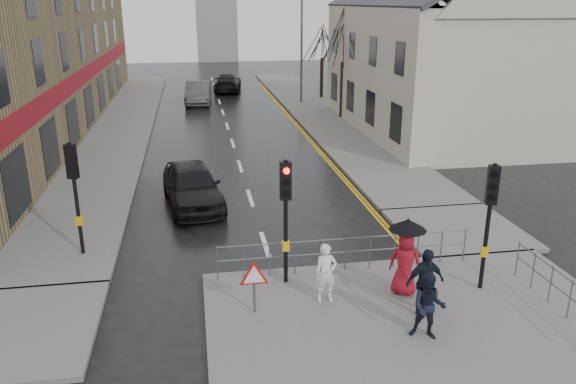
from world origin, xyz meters
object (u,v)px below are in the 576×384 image
object	(u,v)px
pedestrian_b	(429,307)
pedestrian_d	(425,282)
car_parked	(192,185)
car_mid	(198,93)
pedestrian_with_umbrella	(406,254)
pedestrian_a	(326,273)

from	to	relation	value
pedestrian_b	pedestrian_d	bearing A→B (deg)	96.84
car_parked	car_mid	bearing A→B (deg)	80.45
pedestrian_with_umbrella	car_mid	world-z (taller)	pedestrian_with_umbrella
pedestrian_with_umbrella	pedestrian_d	bearing A→B (deg)	-85.31
pedestrian_b	car_mid	xyz separation A→B (m)	(-4.45, 32.26, -0.09)
pedestrian_a	car_parked	xyz separation A→B (m)	(-3.22, 7.93, -0.09)
pedestrian_a	car_mid	size ratio (longest dim) A/B	0.30
pedestrian_a	car_mid	xyz separation A→B (m)	(-2.60, 30.28, -0.07)
car_parked	pedestrian_b	bearing A→B (deg)	-70.84
pedestrian_d	car_parked	size ratio (longest dim) A/B	0.36
pedestrian_b	car_parked	bearing A→B (deg)	141.88
pedestrian_a	pedestrian_b	size ratio (longest dim) A/B	0.98
pedestrian_b	car_parked	xyz separation A→B (m)	(-5.07, 9.90, -0.11)
car_parked	car_mid	xyz separation A→B (m)	(0.62, 22.35, 0.02)
pedestrian_with_umbrella	car_parked	bearing A→B (deg)	123.83
pedestrian_d	car_mid	size ratio (longest dim) A/B	0.34
pedestrian_a	car_mid	bearing A→B (deg)	93.45
pedestrian_b	car_mid	size ratio (longest dim) A/B	0.31
car_mid	pedestrian_b	bearing A→B (deg)	-78.55
pedestrian_with_umbrella	car_parked	distance (m)	9.51
pedestrian_a	pedestrian_d	distance (m)	2.39
pedestrian_a	car_parked	bearing A→B (deg)	110.66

